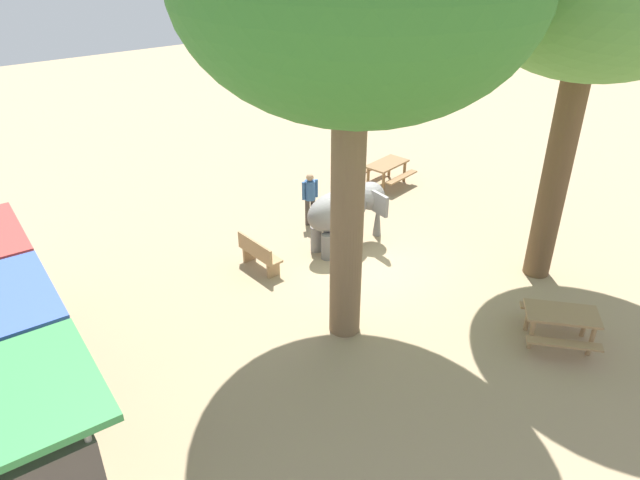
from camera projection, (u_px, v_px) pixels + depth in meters
name	position (u px, v px, depth m)	size (l,w,h in m)	color
ground_plane	(364.00, 262.00, 15.71)	(60.00, 60.00, 0.00)	tan
elephant	(345.00, 211.00, 15.91)	(1.68, 2.48, 1.73)	slate
person_handler	(310.00, 195.00, 17.15)	(0.32, 0.51, 1.62)	#3F3833
wooden_bench	(259.00, 253.00, 15.18)	(1.44, 0.56, 0.88)	#9E7A51
picnic_table_near	(561.00, 320.00, 12.54)	(2.11, 2.11, 0.78)	#9E7A51
picnic_table_far	(387.00, 168.00, 19.87)	(1.78, 1.80, 0.78)	olive
market_stall_green	(25.00, 467.00, 8.56)	(2.50, 2.50, 2.52)	#59514C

